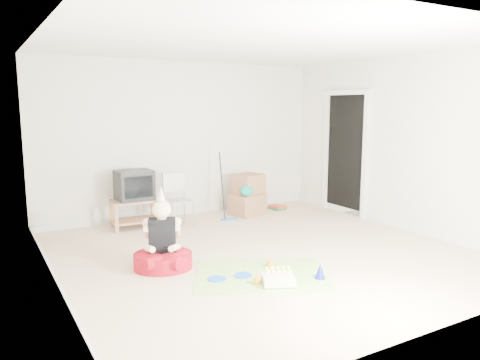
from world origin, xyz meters
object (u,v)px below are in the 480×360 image
tv_stand (135,211)px  crt_tv (134,185)px  birthday_cake (279,281)px  seated_woman (163,251)px  folding_chair (179,201)px  cardboard_boxes (248,195)px

tv_stand → crt_tv: crt_tv is taller
tv_stand → birthday_cake: (0.59, -3.03, -0.22)m
crt_tv → seated_woman: size_ratio=0.54×
folding_chair → seated_woman: bearing=-118.2°
cardboard_boxes → seated_woman: (-2.24, -1.83, -0.12)m
seated_woman → birthday_cake: 1.41m
birthday_cake → folding_chair: bearing=89.7°
cardboard_boxes → folding_chair: bearing=-173.0°
cardboard_boxes → birthday_cake: cardboard_boxes is taller
folding_chair → birthday_cake: bearing=-90.3°
crt_tv → folding_chair: 0.72m
cardboard_boxes → crt_tv: bearing=176.6°
folding_chair → tv_stand: bearing=155.1°
tv_stand → birthday_cake: bearing=-79.0°
birthday_cake → crt_tv: bearing=101.0°
seated_woman → crt_tv: bearing=81.6°
tv_stand → folding_chair: bearing=-24.9°
cardboard_boxes → seated_woman: seated_woman is taller
cardboard_boxes → birthday_cake: 3.24m
folding_chair → seated_woman: (-0.89, -1.67, -0.20)m
crt_tv → seated_woman: (-0.29, -1.95, -0.46)m
crt_tv → cardboard_boxes: bearing=-4.6°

